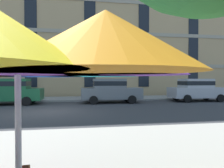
# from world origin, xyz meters

# --- Properties ---
(ground_plane) EXTENTS (120.00, 120.00, 0.00)m
(ground_plane) POSITION_xyz_m (0.00, 0.00, 0.00)
(ground_plane) COLOR #38383A
(sidewalk_far) EXTENTS (56.00, 3.60, 0.12)m
(sidewalk_far) POSITION_xyz_m (0.00, 6.80, 0.06)
(sidewalk_far) COLOR gray
(sidewalk_far) RESTS_ON ground
(apartment_building) EXTENTS (44.18, 12.08, 19.20)m
(apartment_building) POSITION_xyz_m (0.00, 14.99, 9.60)
(apartment_building) COLOR tan
(apartment_building) RESTS_ON ground
(sedan_green) EXTENTS (4.40, 1.98, 1.78)m
(sedan_green) POSITION_xyz_m (-3.01, 3.70, 0.95)
(sedan_green) COLOR #195933
(sedan_green) RESTS_ON ground
(sedan_gray) EXTENTS (4.40, 1.98, 1.78)m
(sedan_gray) POSITION_xyz_m (3.98, 3.70, 0.95)
(sedan_gray) COLOR slate
(sedan_gray) RESTS_ON ground
(sedan_silver) EXTENTS (4.40, 1.98, 1.78)m
(sedan_silver) POSITION_xyz_m (10.94, 3.70, 0.95)
(sedan_silver) COLOR #A8AAB2
(sedan_silver) RESTS_ON ground
(patio_umbrella) EXTENTS (3.44, 3.44, 2.22)m
(patio_umbrella) POSITION_xyz_m (1.09, -9.00, 1.94)
(patio_umbrella) COLOR silver
(patio_umbrella) RESTS_ON ground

